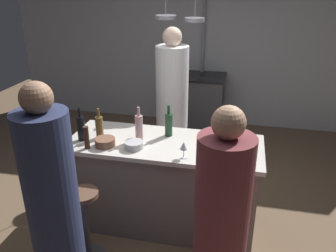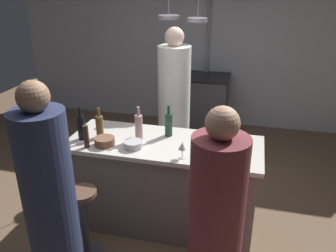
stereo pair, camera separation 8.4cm
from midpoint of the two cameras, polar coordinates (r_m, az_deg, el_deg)
ground_plane at (r=3.68m, az=0.09°, el=-15.39°), size 9.00×9.00×0.00m
back_wall at (r=5.76m, az=7.16°, el=13.15°), size 6.40×0.16×2.60m
kitchen_island at (r=3.41m, az=0.09°, el=-9.45°), size 1.80×0.72×0.90m
stove_range at (r=5.60m, az=6.20°, el=3.83°), size 0.80×0.64×0.89m
chef at (r=4.15m, az=1.56°, el=2.69°), size 0.38×0.38×1.81m
bar_stool_right at (r=2.90m, az=7.56°, el=-18.48°), size 0.28×0.28×0.68m
guest_right at (r=2.36m, az=8.81°, el=-17.43°), size 0.35×0.35×1.65m
bar_stool_left at (r=3.15m, az=-12.89°, el=-15.00°), size 0.28×0.28×0.68m
guest_left at (r=2.64m, az=-17.90°, el=-12.57°), size 0.37×0.37×1.73m
overhead_pot_rack at (r=4.84m, az=5.13°, el=15.19°), size 0.59×1.50×2.17m
pepper_mill at (r=3.13m, az=-12.62°, el=-1.72°), size 0.05×0.05×0.21m
wine_bottle_amber at (r=3.30m, az=-10.51°, el=-0.04°), size 0.07×0.07×0.30m
wine_bottle_dark at (r=3.29m, az=-13.42°, el=-0.16°), size 0.07×0.07×0.32m
wine_bottle_rose at (r=3.21m, az=-4.09°, el=-0.14°), size 0.07×0.07×0.32m
wine_bottle_green at (r=3.28m, az=0.84°, el=0.29°), size 0.07×0.07×0.31m
wine_glass_by_chef at (r=2.88m, az=3.22°, el=-3.42°), size 0.07×0.07×0.15m
wine_glass_near_right_guest at (r=2.87m, az=12.20°, el=-4.05°), size 0.07×0.07×0.15m
mixing_bowl_steel at (r=3.09m, az=-4.98°, el=-3.07°), size 0.17×0.17×0.06m
mixing_bowl_ceramic at (r=3.10m, az=9.18°, el=-3.09°), size 0.20×0.20×0.08m
mixing_bowl_wooden at (r=3.17m, az=-9.67°, el=-2.52°), size 0.18×0.18×0.07m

